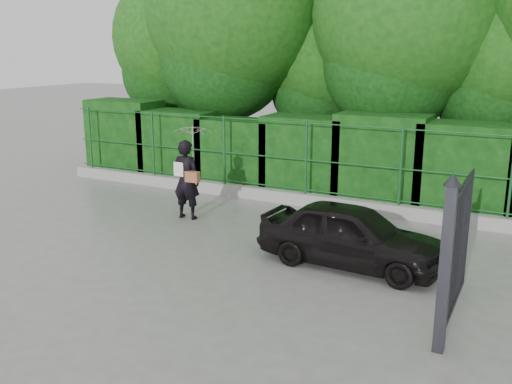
% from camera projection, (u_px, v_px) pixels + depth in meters
% --- Properties ---
extents(ground, '(80.00, 80.00, 0.00)m').
position_uv_depth(ground, '(191.00, 262.00, 10.44)').
color(ground, gray).
extents(kerb, '(14.00, 0.25, 0.30)m').
position_uv_depth(kerb, '(290.00, 198.00, 14.29)').
color(kerb, '#9E9E99').
rests_on(kerb, ground).
extents(fence, '(14.13, 0.06, 1.80)m').
position_uv_depth(fence, '(299.00, 157.00, 13.93)').
color(fence, '#175223').
rests_on(fence, kerb).
extents(hedge, '(14.20, 1.20, 2.26)m').
position_uv_depth(hedge, '(307.00, 155.00, 14.91)').
color(hedge, black).
rests_on(hedge, ground).
extents(trees, '(17.10, 6.15, 8.08)m').
position_uv_depth(trees, '(379.00, 16.00, 15.47)').
color(trees, black).
rests_on(trees, ground).
extents(gate, '(0.22, 2.33, 2.36)m').
position_uv_depth(gate, '(451.00, 253.00, 7.49)').
color(gate, '#232329').
rests_on(gate, ground).
extents(woman, '(0.95, 0.92, 2.15)m').
position_uv_depth(woman, '(190.00, 159.00, 12.75)').
color(woman, black).
rests_on(woman, ground).
extents(car, '(3.42, 1.56, 1.14)m').
position_uv_depth(car, '(351.00, 235.00, 10.15)').
color(car, black).
rests_on(car, ground).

